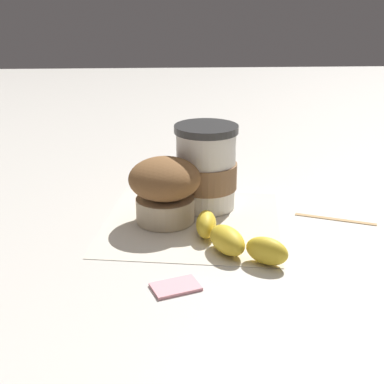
{
  "coord_description": "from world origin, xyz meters",
  "views": [
    {
      "loc": [
        0.66,
        -0.03,
        0.3
      ],
      "look_at": [
        0.0,
        0.0,
        0.04
      ],
      "focal_mm": 50.0,
      "sensor_mm": 36.0,
      "label": 1
    }
  ],
  "objects_px": {
    "sugar_packet": "(176,285)",
    "banana": "(232,238)",
    "coffee_cup": "(206,169)",
    "muffin": "(165,187)"
  },
  "relations": [
    {
      "from": "coffee_cup",
      "to": "banana",
      "type": "bearing_deg",
      "value": 8.37
    },
    {
      "from": "sugar_packet",
      "to": "banana",
      "type": "bearing_deg",
      "value": 139.69
    },
    {
      "from": "muffin",
      "to": "sugar_packet",
      "type": "bearing_deg",
      "value": 3.33
    },
    {
      "from": "banana",
      "to": "coffee_cup",
      "type": "bearing_deg",
      "value": -171.63
    },
    {
      "from": "banana",
      "to": "sugar_packet",
      "type": "relative_size",
      "value": 2.59
    },
    {
      "from": "muffin",
      "to": "banana",
      "type": "distance_m",
      "value": 0.13
    },
    {
      "from": "coffee_cup",
      "to": "muffin",
      "type": "xyz_separation_m",
      "value": [
        0.05,
        -0.06,
        -0.01
      ]
    },
    {
      "from": "coffee_cup",
      "to": "muffin",
      "type": "distance_m",
      "value": 0.08
    },
    {
      "from": "coffee_cup",
      "to": "sugar_packet",
      "type": "distance_m",
      "value": 0.23
    },
    {
      "from": "sugar_packet",
      "to": "muffin",
      "type": "bearing_deg",
      "value": -176.67
    }
  ]
}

